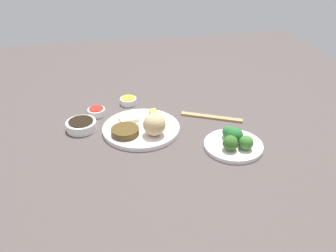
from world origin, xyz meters
name	(u,v)px	position (x,y,z in m)	size (l,w,h in m)	color
tabletop	(144,136)	(0.00, 0.00, 0.01)	(2.20, 2.20, 0.02)	#463E3B
main_plate	(141,129)	(0.01, -0.02, 0.03)	(0.27, 0.27, 0.02)	white
rice_scoop	(154,124)	(-0.03, 0.04, 0.07)	(0.08, 0.08, 0.08)	tan
spring_roll	(156,117)	(-0.05, -0.06, 0.05)	(0.09, 0.03, 0.02)	gold
crab_rangoon_wonton	(128,118)	(0.05, -0.08, 0.04)	(0.07, 0.06, 0.01)	beige
stir_fry_heap	(125,131)	(0.07, 0.02, 0.05)	(0.10, 0.10, 0.02)	#483514
broccoli_plate	(233,146)	(-0.28, 0.15, 0.03)	(0.19, 0.19, 0.01)	white
broccoli_floret_0	(230,143)	(-0.25, 0.18, 0.06)	(0.05, 0.05, 0.05)	#315C20
broccoli_floret_1	(235,135)	(-0.28, 0.14, 0.06)	(0.05, 0.05, 0.05)	#20652B
broccoli_floret_2	(246,143)	(-0.30, 0.18, 0.06)	(0.05, 0.05, 0.05)	#386F2A
broccoli_floret_3	(228,132)	(-0.27, 0.10, 0.05)	(0.04, 0.04, 0.04)	#236731
soy_sauce_bowl	(81,126)	(0.21, -0.07, 0.04)	(0.11, 0.11, 0.03)	white
soy_sauce_bowl_liquid	(81,121)	(0.21, -0.07, 0.05)	(0.09, 0.09, 0.00)	black
sauce_ramekin_sweet_and_sour	(97,112)	(0.16, -0.17, 0.03)	(0.07, 0.07, 0.03)	white
sauce_ramekin_sweet_and_sour_liquid	(96,109)	(0.16, -0.17, 0.05)	(0.05, 0.05, 0.00)	red
sauce_ramekin_hot_mustard	(128,101)	(0.03, -0.24, 0.03)	(0.07, 0.07, 0.03)	white
sauce_ramekin_hot_mustard_liquid	(128,98)	(0.03, -0.24, 0.05)	(0.05, 0.05, 0.00)	yellow
chopsticks_pair	(212,117)	(-0.27, -0.06, 0.02)	(0.23, 0.02, 0.01)	#AD8251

